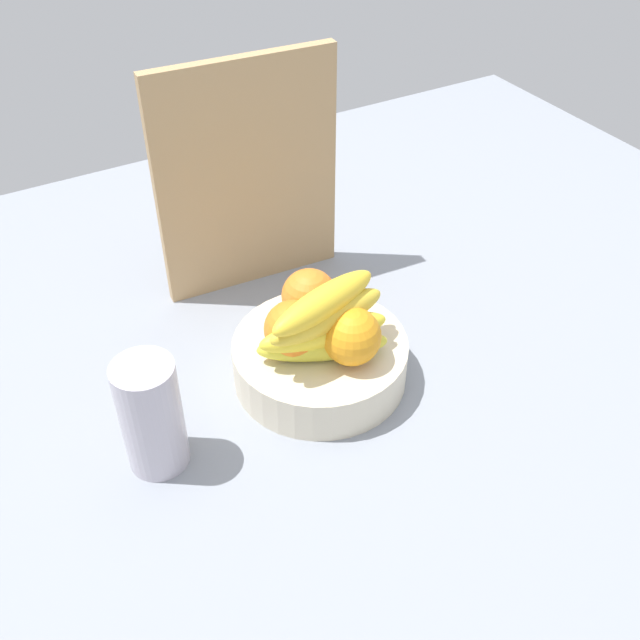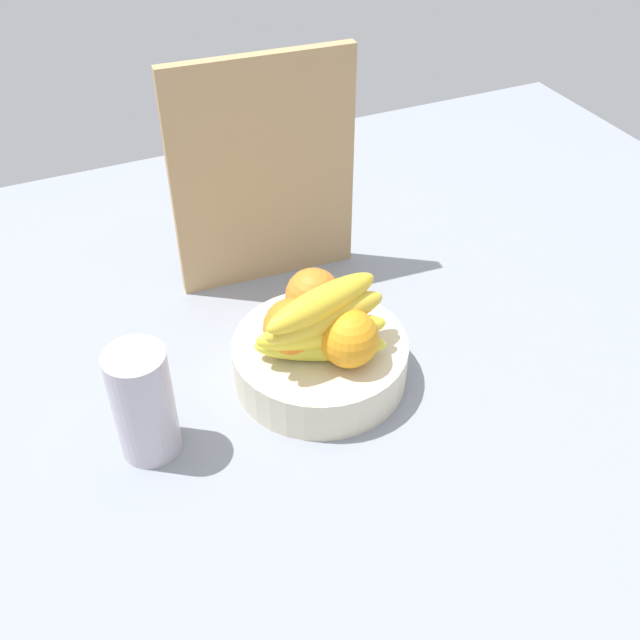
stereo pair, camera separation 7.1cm
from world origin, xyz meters
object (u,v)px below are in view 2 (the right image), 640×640
Objects in this scene: orange_front_left at (313,296)px; cutting_board at (264,175)px; orange_front_right at (292,327)px; thermos_tumbler at (143,403)px; banana_bunch at (322,324)px; fruit_bowl at (320,360)px; orange_center at (349,338)px.

orange_front_left is 21.82cm from cutting_board.
orange_front_right is 0.21× the size of cutting_board.
thermos_tumbler is (-20.55, -3.18, -2.26)cm from orange_front_right.
orange_front_left is at bearing 74.85° from banana_bunch.
banana_bunch is (-2.07, -7.64, 1.48)cm from orange_front_left.
cutting_board is 2.32× the size of thermos_tumbler.
orange_front_right is at bearing 139.20° from banana_bunch.
fruit_bowl is 8.75cm from banana_bunch.
orange_center is (5.79, -4.91, 0.00)cm from orange_front_right.
fruit_bowl is at bearing -91.53° from cutting_board.
fruit_bowl is 3.10× the size of orange_center.
orange_front_right is 4.31cm from banana_bunch.
orange_center is 0.49× the size of thermos_tumbler.
orange_front_right is 7.59cm from orange_center.
fruit_bowl is 3.10× the size of orange_front_right.
thermos_tumbler is (-26.34, 1.73, -2.26)cm from orange_center.
fruit_bowl is 8.55cm from orange_center.
orange_front_right is 27.20cm from cutting_board.
banana_bunch reaches higher than orange_front_right.
fruit_bowl is at bearing -104.34° from orange_front_left.
banana_bunch reaches higher than fruit_bowl.
cutting_board is (3.04, 27.92, 6.51)cm from banana_bunch.
orange_front_right is (-5.13, -4.99, 0.00)cm from orange_front_left.
thermos_tumbler reaches higher than orange_front_left.
banana_bunch is 0.50× the size of cutting_board.
banana_bunch is at bearing 140.21° from orange_center.
cutting_board is at bearing 46.86° from thermos_tumbler.
orange_front_right is (-3.78, 0.29, 6.91)cm from fruit_bowl.
cutting_board is at bearing 84.80° from fruit_bowl.
thermos_tumbler is at bearing -171.21° from orange_front_right.
banana_bunch is at bearing -40.80° from orange_front_right.
orange_front_left reaches higher than fruit_bowl.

